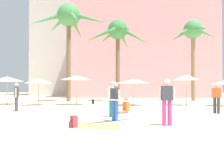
# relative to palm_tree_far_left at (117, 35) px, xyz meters

# --- Properties ---
(ground) EXTENTS (120.00, 120.00, 0.00)m
(ground) POSITION_rel_palm_tree_far_left_xyz_m (-0.17, -18.20, -7.04)
(ground) COLOR beige
(hotel_pink) EXTENTS (20.97, 11.77, 15.43)m
(hotel_pink) POSITION_rel_palm_tree_far_left_xyz_m (3.53, 13.26, 0.68)
(hotel_pink) COLOR pink
(hotel_pink) RESTS_ON ground
(hotel_tower_gray) EXTENTS (14.71, 8.48, 25.80)m
(hotel_tower_gray) POSITION_rel_palm_tree_far_left_xyz_m (-9.09, 21.20, 5.86)
(hotel_tower_gray) COLOR #BCB7AD
(hotel_tower_gray) RESTS_ON ground
(palm_tree_far_left) EXTENTS (6.78, 6.64, 8.63)m
(palm_tree_far_left) POSITION_rel_palm_tree_far_left_xyz_m (0.00, 0.00, 0.00)
(palm_tree_far_left) COLOR brown
(palm_tree_far_left) RESTS_ON ground
(palm_tree_left) EXTENTS (5.09, 5.42, 8.77)m
(palm_tree_left) POSITION_rel_palm_tree_far_left_xyz_m (8.20, 0.97, 0.13)
(palm_tree_left) COLOR #896B4C
(palm_tree_left) RESTS_ON ground
(palm_tree_center) EXTENTS (7.81, 7.27, 10.13)m
(palm_tree_center) POSITION_rel_palm_tree_far_left_xyz_m (-5.03, -0.77, 1.35)
(palm_tree_center) COLOR brown
(palm_tree_center) RESTS_ON ground
(cafe_umbrella_0) EXTENTS (2.03, 2.03, 2.45)m
(cafe_umbrella_0) POSITION_rel_palm_tree_far_left_xyz_m (5.60, -5.79, -4.80)
(cafe_umbrella_0) COLOR gray
(cafe_umbrella_0) RESTS_ON ground
(cafe_umbrella_1) EXTENTS (2.20, 2.20, 2.19)m
(cafe_umbrella_1) POSITION_rel_palm_tree_far_left_xyz_m (-6.24, -6.15, -5.06)
(cafe_umbrella_1) COLOR gray
(cafe_umbrella_1) RESTS_ON ground
(cafe_umbrella_2) EXTENTS (2.68, 2.68, 2.12)m
(cafe_umbrella_2) POSITION_rel_palm_tree_far_left_xyz_m (1.36, -5.97, -5.10)
(cafe_umbrella_2) COLOR gray
(cafe_umbrella_2) RESTS_ON ground
(cafe_umbrella_3) EXTENTS (2.71, 2.71, 2.34)m
(cafe_umbrella_3) POSITION_rel_palm_tree_far_left_xyz_m (-9.12, -5.57, -4.90)
(cafe_umbrella_3) COLOR gray
(cafe_umbrella_3) RESTS_ON ground
(cafe_umbrella_4) EXTENTS (2.59, 2.59, 2.42)m
(cafe_umbrella_4) POSITION_rel_palm_tree_far_left_xyz_m (-3.28, -5.52, -4.80)
(cafe_umbrella_4) COLOR gray
(cafe_umbrella_4) RESTS_ON ground
(beach_towel) EXTENTS (1.85, 1.01, 0.01)m
(beach_towel) POSITION_rel_palm_tree_far_left_xyz_m (-0.51, -16.12, -7.03)
(beach_towel) COLOR #F4CC4C
(beach_towel) RESTS_ON ground
(backpack) EXTENTS (0.34, 0.35, 0.42)m
(backpack) POSITION_rel_palm_tree_far_left_xyz_m (-1.25, -16.42, -6.84)
(backpack) COLOR maroon
(backpack) RESTS_ON ground
(person_far_left) EXTENTS (2.28, 2.04, 1.65)m
(person_far_left) POSITION_rel_palm_tree_far_left_xyz_m (0.17, -14.87, -6.14)
(person_far_left) COLOR blue
(person_far_left) RESTS_ON ground
(person_near_right) EXTENTS (0.60, 0.25, 1.74)m
(person_near_right) POSITION_rel_palm_tree_far_left_xyz_m (2.13, -15.83, -6.08)
(person_near_right) COLOR #B7337F
(person_near_right) RESTS_ON ground
(person_near_left) EXTENTS (0.31, 0.61, 1.70)m
(person_near_left) POSITION_rel_palm_tree_far_left_xyz_m (-5.85, -10.90, -6.10)
(person_near_left) COLOR #3D3D42
(person_near_left) RESTS_ON ground
(person_far_right) EXTENTS (0.52, 0.47, 1.66)m
(person_far_right) POSITION_rel_palm_tree_far_left_xyz_m (5.63, -11.62, -6.13)
(person_far_right) COLOR #3D3D42
(person_far_right) RESTS_ON ground
(person_mid_right) EXTENTS (0.96, 0.81, 0.88)m
(person_mid_right) POSITION_rel_palm_tree_far_left_xyz_m (0.56, -11.65, -6.73)
(person_mid_right) COLOR #936B51
(person_mid_right) RESTS_ON ground
(person_mid_left) EXTENTS (0.45, 0.54, 1.73)m
(person_mid_left) POSITION_rel_palm_tree_far_left_xyz_m (-0.03, -13.33, -6.09)
(person_mid_left) COLOR teal
(person_mid_left) RESTS_ON ground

